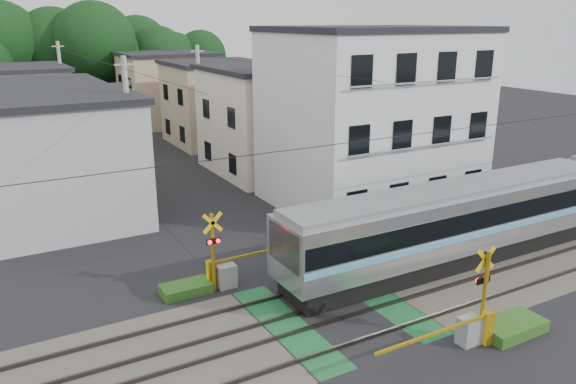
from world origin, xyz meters
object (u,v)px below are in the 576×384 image
crossing_signal_near (473,323)px  crossing_signal_far (224,270)px  apartment_block (371,117)px  pedestrian (146,145)px

crossing_signal_near → crossing_signal_far: 8.95m
crossing_signal_far → apartment_block: 13.14m
crossing_signal_near → pedestrian: size_ratio=2.93×
crossing_signal_near → crossing_signal_far: (-5.17, 7.31, 0.00)m
crossing_signal_near → pedestrian: (-1.85, 29.57, 0.10)m
apartment_block → pedestrian: bearing=115.3°
apartment_block → pedestrian: apartment_block is taller
crossing_signal_far → pedestrian: 22.51m
crossing_signal_near → apartment_block: 14.95m
crossing_signal_near → pedestrian: bearing=93.6°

